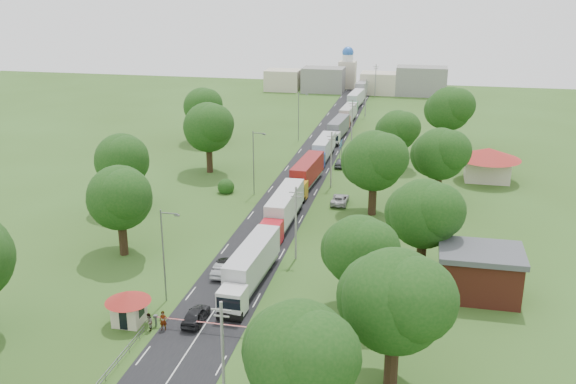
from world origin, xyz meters
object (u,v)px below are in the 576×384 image
(info_sign, at_px, (341,147))
(guard_booth, at_px, (128,303))
(car_lane_front, at_px, (196,315))
(car_lane_mid, at_px, (222,269))
(pedestrian_near, at_px, (163,321))
(truck_0, at_px, (250,267))
(boom_barrier, at_px, (187,321))

(info_sign, bearing_deg, guard_booth, -101.68)
(car_lane_front, xyz_separation_m, car_lane_mid, (-0.74, 10.50, -0.07))
(guard_booth, bearing_deg, car_lane_front, 13.61)
(pedestrian_near, bearing_deg, guard_booth, 163.66)
(pedestrian_near, bearing_deg, info_sign, 73.30)
(guard_booth, distance_m, truck_0, 13.70)
(truck_0, xyz_separation_m, car_lane_mid, (-3.86, 1.95, -1.58))
(pedestrian_near, bearing_deg, car_lane_front, 30.27)
(boom_barrier, xyz_separation_m, car_lane_front, (0.36, 1.50, -0.13))
(info_sign, xyz_separation_m, car_lane_front, (-6.20, -58.50, -2.24))
(car_lane_front, bearing_deg, guard_booth, 13.87)
(car_lane_front, xyz_separation_m, pedestrian_near, (-2.50, -2.01, 0.21))
(truck_0, bearing_deg, guard_booth, -132.82)
(car_lane_mid, distance_m, pedestrian_near, 12.64)
(guard_booth, xyz_separation_m, pedestrian_near, (3.70, -0.51, -1.20))
(car_lane_front, distance_m, car_lane_mid, 10.53)
(truck_0, relative_size, car_lane_front, 3.48)
(car_lane_mid, bearing_deg, car_lane_front, 93.68)
(guard_booth, relative_size, truck_0, 0.28)
(truck_0, bearing_deg, boom_barrier, -109.06)
(guard_booth, height_order, pedestrian_near, guard_booth)
(boom_barrier, xyz_separation_m, pedestrian_near, (-2.14, -0.51, 0.07))
(guard_booth, relative_size, car_lane_mid, 1.04)
(boom_barrier, relative_size, car_lane_mid, 2.19)
(boom_barrier, distance_m, truck_0, 10.72)
(info_sign, relative_size, car_lane_mid, 0.97)
(boom_barrier, xyz_separation_m, truck_0, (3.47, 10.05, 1.38))
(boom_barrier, distance_m, car_lane_front, 1.55)
(info_sign, relative_size, pedestrian_near, 2.12)
(guard_booth, height_order, truck_0, truck_0)
(truck_0, height_order, pedestrian_near, truck_0)
(pedestrian_near, bearing_deg, boom_barrier, 4.85)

